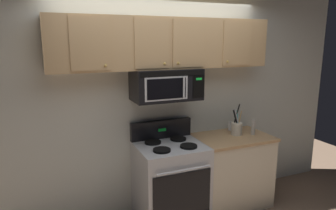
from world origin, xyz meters
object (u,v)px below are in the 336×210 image
Objects in this scene: pepper_mill at (253,127)px; utensil_crock_cream at (237,128)px; salt_shaker at (230,126)px; over_range_microwave at (166,84)px; stove_range at (170,180)px.

utensil_crock_cream is at bearing 158.69° from pepper_mill.
salt_shaker is 0.32m from pepper_mill.
pepper_mill is at bearing -8.27° from over_range_microwave.
salt_shaker is at bearing 6.65° from over_range_microwave.
over_range_microwave is 1.26m from pepper_mill.
over_range_microwave reaches higher than utensil_crock_cream.
utensil_crock_cream is (0.91, 0.03, 0.52)m from stove_range.
pepper_mill reaches higher than salt_shaker.
stove_range is 1.05m from utensil_crock_cream.
pepper_mill is at bearing -21.31° from utensil_crock_cream.
salt_shaker is at bearing 79.65° from utensil_crock_cream.
stove_range is at bearing -89.86° from over_range_microwave.
stove_range is 1.23m from pepper_mill.
salt_shaker is at bearing 13.45° from stove_range.
over_range_microwave reaches higher than stove_range.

